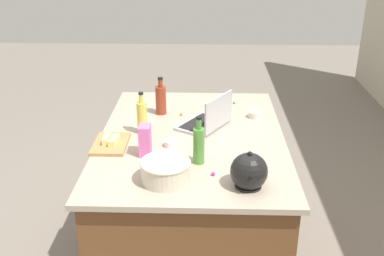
% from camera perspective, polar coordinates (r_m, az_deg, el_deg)
% --- Properties ---
extents(island_counter, '(1.51, 1.08, 0.90)m').
position_cam_1_polar(island_counter, '(2.92, 0.00, -8.97)').
color(island_counter, brown).
rests_on(island_counter, ground).
extents(laptop, '(0.38, 0.36, 0.22)m').
position_cam_1_polar(laptop, '(2.80, 1.96, 0.96)').
color(laptop, '#B7B7BC').
rests_on(laptop, island_counter).
extents(mixing_bowl_large, '(0.25, 0.25, 0.11)m').
position_cam_1_polar(mixing_bowl_large, '(2.22, -3.33, -5.31)').
color(mixing_bowl_large, beige).
rests_on(mixing_bowl_large, island_counter).
extents(bottle_soy, '(0.07, 0.07, 0.25)m').
position_cam_1_polar(bottle_soy, '(3.00, -3.90, 3.59)').
color(bottle_soy, maroon).
rests_on(bottle_soy, island_counter).
extents(bottle_olive, '(0.06, 0.06, 0.26)m').
position_cam_1_polar(bottle_olive, '(2.36, 0.86, -2.07)').
color(bottle_olive, '#4C8C38').
rests_on(bottle_olive, island_counter).
extents(bottle_oil, '(0.06, 0.06, 0.26)m').
position_cam_1_polar(bottle_oil, '(2.72, -6.26, 1.39)').
color(bottle_oil, '#DBC64C').
rests_on(bottle_oil, island_counter).
extents(kettle, '(0.21, 0.18, 0.20)m').
position_cam_1_polar(kettle, '(2.17, 7.11, -5.46)').
color(kettle, black).
rests_on(kettle, island_counter).
extents(cutting_board, '(0.28, 0.19, 0.02)m').
position_cam_1_polar(cutting_board, '(2.63, -10.10, -1.96)').
color(cutting_board, '#AD7F4C').
rests_on(cutting_board, island_counter).
extents(butter_stick_left, '(0.11, 0.04, 0.04)m').
position_cam_1_polar(butter_stick_left, '(2.63, -10.59, -1.34)').
color(butter_stick_left, '#F4E58C').
rests_on(butter_stick_left, cutting_board).
extents(butter_stick_right, '(0.11, 0.05, 0.04)m').
position_cam_1_polar(butter_stick_right, '(2.60, -9.70, -1.53)').
color(butter_stick_right, '#F4E58C').
rests_on(butter_stick_right, cutting_board).
extents(ramekin_small, '(0.07, 0.07, 0.04)m').
position_cam_1_polar(ramekin_small, '(2.57, -2.67, -1.92)').
color(ramekin_small, white).
rests_on(ramekin_small, island_counter).
extents(ramekin_medium, '(0.08, 0.08, 0.04)m').
position_cam_1_polar(ramekin_medium, '(2.98, 7.82, 1.67)').
color(ramekin_medium, beige).
rests_on(ramekin_medium, island_counter).
extents(candy_bag, '(0.09, 0.06, 0.17)m').
position_cam_1_polar(candy_bag, '(2.46, -5.87, -1.53)').
color(candy_bag, pink).
rests_on(candy_bag, island_counter).
extents(candy_0, '(0.02, 0.02, 0.02)m').
position_cam_1_polar(candy_0, '(2.28, 2.65, -5.72)').
color(candy_0, '#CC3399').
rests_on(candy_0, island_counter).
extents(candy_1, '(0.02, 0.02, 0.02)m').
position_cam_1_polar(candy_1, '(2.25, 7.36, -6.38)').
color(candy_1, yellow).
rests_on(candy_1, island_counter).
extents(candy_2, '(0.02, 0.02, 0.02)m').
position_cam_1_polar(candy_2, '(2.87, 0.27, 0.78)').
color(candy_2, '#CC3399').
rests_on(candy_2, island_counter).
extents(candy_3, '(0.02, 0.02, 0.02)m').
position_cam_1_polar(candy_3, '(2.99, -1.36, 1.73)').
color(candy_3, orange).
rests_on(candy_3, island_counter).
extents(candy_4, '(0.02, 0.02, 0.02)m').
position_cam_1_polar(candy_4, '(2.32, -5.08, -5.32)').
color(candy_4, red).
rests_on(candy_4, island_counter).
extents(candy_5, '(0.02, 0.02, 0.02)m').
position_cam_1_polar(candy_5, '(3.21, 4.20, 3.30)').
color(candy_5, '#CC3399').
rests_on(candy_5, island_counter).
extents(candy_6, '(0.02, 0.02, 0.02)m').
position_cam_1_polar(candy_6, '(3.20, 5.30, 3.17)').
color(candy_6, green).
rests_on(candy_6, island_counter).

